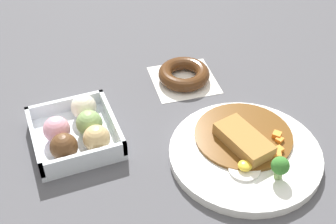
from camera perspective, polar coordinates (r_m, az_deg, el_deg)
ground_plane at (r=0.93m, az=1.29°, el=-2.38°), size 1.60×1.60×0.00m
curry_plate at (r=0.88m, az=9.44°, el=-4.74°), size 0.28×0.28×0.06m
donut_box at (r=0.90m, az=-11.07°, el=-2.36°), size 0.17×0.16×0.06m
chocolate_ring_donut at (r=1.05m, az=1.96°, el=4.60°), size 0.15×0.15×0.03m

